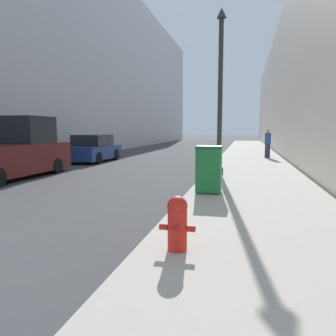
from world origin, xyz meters
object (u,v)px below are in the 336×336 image
object	(u,v)px
fire_hydrant	(177,222)
trash_bin	(209,169)
parked_sedan_near	(93,149)
pedestrian_on_sidewalk	(268,143)
pickup_truck	(13,153)
lamppost	(220,90)

from	to	relation	value
fire_hydrant	trash_bin	world-z (taller)	trash_bin
trash_bin	parked_sedan_near	world-z (taller)	parked_sedan_near
trash_bin	pedestrian_on_sidewalk	bearing A→B (deg)	79.07
fire_hydrant	pickup_truck	world-z (taller)	pickup_truck
fire_hydrant	lamppost	size ratio (longest dim) A/B	0.13
fire_hydrant	pickup_truck	size ratio (longest dim) A/B	0.14
pickup_truck	parked_sedan_near	size ratio (longest dim) A/B	1.34
pickup_truck	pedestrian_on_sidewalk	size ratio (longest dim) A/B	3.25
fire_hydrant	parked_sedan_near	xyz separation A→B (m)	(-7.68, 13.07, 0.14)
parked_sedan_near	pedestrian_on_sidewalk	distance (m)	10.35
trash_bin	pickup_truck	world-z (taller)	pickup_truck
trash_bin	pedestrian_on_sidewalk	world-z (taller)	pedestrian_on_sidewalk
lamppost	fire_hydrant	bearing A→B (deg)	-89.56
parked_sedan_near	fire_hydrant	bearing A→B (deg)	-59.56
fire_hydrant	trash_bin	bearing A→B (deg)	90.33
pedestrian_on_sidewalk	trash_bin	bearing A→B (deg)	-100.93
trash_bin	pickup_truck	size ratio (longest dim) A/B	0.23
pickup_truck	trash_bin	bearing A→B (deg)	-14.96
lamppost	parked_sedan_near	distance (m)	9.33
pickup_truck	parked_sedan_near	world-z (taller)	pickup_truck
trash_bin	lamppost	xyz separation A→B (m)	(-0.04, 4.00, 2.52)
lamppost	pickup_truck	bearing A→B (deg)	-165.92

